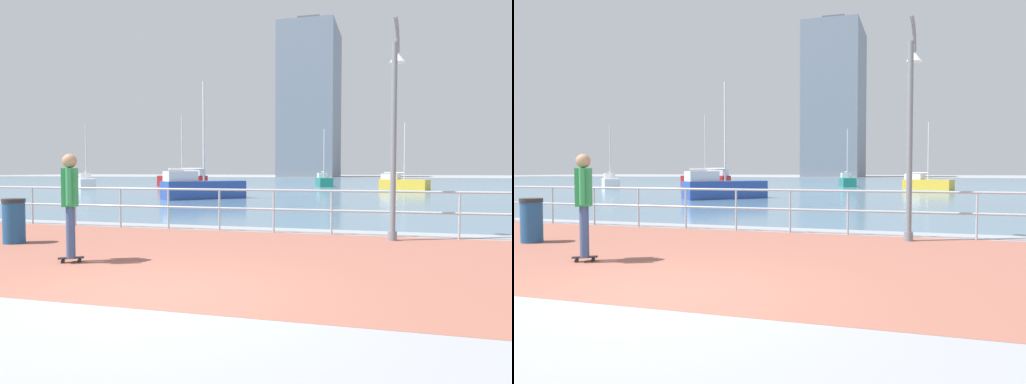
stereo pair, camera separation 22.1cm
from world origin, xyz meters
The scene contains 13 objects.
ground centered at (0.00, 40.00, 0.00)m, with size 220.00×220.00×0.00m, color gray.
brick_paving centered at (0.00, 2.75, 0.00)m, with size 28.00×6.71×0.01m, color #935647.
harbor_water centered at (0.00, 51.10, 0.00)m, with size 180.00×88.00×0.00m, color slate.
waterfront_railing centered at (0.00, 6.10, 0.73)m, with size 25.25×0.06×1.06m.
lamppost centered at (2.80, 5.68, 2.67)m, with size 0.36×0.82×4.83m.
skateboarder centered at (-2.31, 1.48, 1.08)m, with size 0.40×0.51×1.79m.
trash_bin centered at (-4.80, 2.98, 0.47)m, with size 0.46×0.46×0.93m.
sailboat_white centered at (-21.70, 29.63, 0.51)m, with size 3.34×3.70×5.36m.
sailboat_yellow centered at (-6.95, 18.55, 0.59)m, with size 4.05×4.10×6.19m.
sailboat_navy centered at (-15.83, 36.16, 0.63)m, with size 4.88×2.29×6.59m.
sailboat_gray centered at (-3.31, 39.77, 0.51)m, with size 2.14×3.97×5.33m.
sailboat_teal centered at (3.59, 33.98, 0.50)m, with size 3.85×2.57×5.20m.
tower_beige centered at (-15.23, 104.99, 16.91)m, with size 12.23×17.58×35.49m.
Camera 2 is at (2.96, -5.24, 1.52)m, focal length 33.98 mm.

